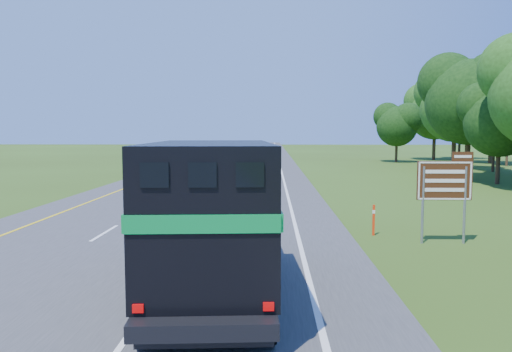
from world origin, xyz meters
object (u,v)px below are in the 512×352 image
(horse_truck, at_px, (213,214))
(exit_sign, at_px, (445,184))
(white_suv, at_px, (209,155))
(far_car, at_px, (241,144))

(horse_truck, height_order, exit_sign, horse_truck)
(white_suv, bearing_deg, far_car, 92.37)
(white_suv, xyz_separation_m, exit_sign, (13.96, -45.35, 1.04))
(far_car, distance_m, exit_sign, 111.85)
(horse_truck, distance_m, white_suv, 51.58)
(white_suv, distance_m, far_car, 65.63)
(horse_truck, relative_size, exit_sign, 2.59)
(horse_truck, xyz_separation_m, white_suv, (-6.59, 51.15, -0.93))
(horse_truck, height_order, white_suv, horse_truck)
(white_suv, relative_size, far_car, 1.77)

